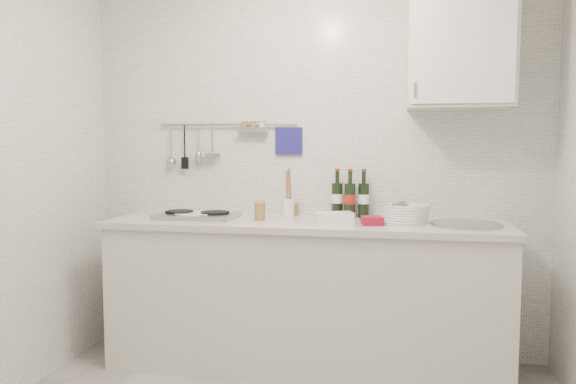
% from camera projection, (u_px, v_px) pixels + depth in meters
% --- Properties ---
extents(back_wall, '(3.00, 0.02, 2.50)m').
position_uv_depth(back_wall, '(313.00, 165.00, 3.71)').
color(back_wall, silver).
rests_on(back_wall, floor).
extents(counter, '(2.44, 0.64, 0.96)m').
position_uv_depth(counter, '(306.00, 298.00, 3.48)').
color(counter, beige).
rests_on(counter, floor).
extents(wall_rail, '(0.98, 0.09, 0.34)m').
position_uv_depth(wall_rail, '(225.00, 139.00, 3.77)').
color(wall_rail, '#93969B').
rests_on(wall_rail, back_wall).
extents(wall_cabinet, '(0.60, 0.38, 0.70)m').
position_uv_depth(wall_cabinet, '(460.00, 49.00, 3.30)').
color(wall_cabinet, beige).
rests_on(wall_cabinet, back_wall).
extents(plate_stack_hob, '(0.29, 0.28, 0.03)m').
position_uv_depth(plate_stack_hob, '(194.00, 215.00, 3.57)').
color(plate_stack_hob, '#4F7AB3').
rests_on(plate_stack_hob, counter).
extents(plate_stack_sink, '(0.32, 0.31, 0.12)m').
position_uv_depth(plate_stack_sink, '(405.00, 214.00, 3.34)').
color(plate_stack_sink, white).
rests_on(plate_stack_sink, counter).
extents(wine_bottles, '(0.24, 0.10, 0.31)m').
position_uv_depth(wine_bottles, '(350.00, 193.00, 3.58)').
color(wine_bottles, black).
rests_on(wine_bottles, counter).
extents(butter_dish, '(0.25, 0.19, 0.07)m').
position_uv_depth(butter_dish, '(334.00, 218.00, 3.33)').
color(butter_dish, white).
rests_on(butter_dish, counter).
extents(strawberry_punnet, '(0.14, 0.14, 0.05)m').
position_uv_depth(strawberry_punnet, '(372.00, 221.00, 3.27)').
color(strawberry_punnet, '#A31229').
rests_on(strawberry_punnet, counter).
extents(utensil_crock, '(0.08, 0.08, 0.32)m').
position_uv_depth(utensil_crock, '(288.00, 206.00, 3.61)').
color(utensil_crock, white).
rests_on(utensil_crock, counter).
extents(jar_a, '(0.06, 0.06, 0.08)m').
position_uv_depth(jar_a, '(294.00, 209.00, 3.71)').
color(jar_a, olive).
rests_on(jar_a, counter).
extents(jar_b, '(0.07, 0.07, 0.08)m').
position_uv_depth(jar_b, '(404.00, 214.00, 3.49)').
color(jar_b, olive).
rests_on(jar_b, counter).
extents(jar_c, '(0.06, 0.06, 0.08)m').
position_uv_depth(jar_c, '(407.00, 215.00, 3.41)').
color(jar_c, olive).
rests_on(jar_c, counter).
extents(jar_d, '(0.07, 0.07, 0.12)m').
position_uv_depth(jar_d, '(260.00, 211.00, 3.47)').
color(jar_d, olive).
rests_on(jar_d, counter).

